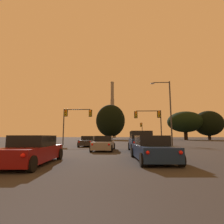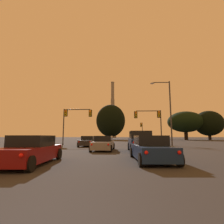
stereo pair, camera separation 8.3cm
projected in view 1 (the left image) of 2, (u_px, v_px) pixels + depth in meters
name	position (u px, v px, depth m)	size (l,w,h in m)	color
sedan_left_lane_third	(32.00, 151.00, 8.75)	(2.19, 4.78, 1.43)	maroon
sedan_center_lane_second	(104.00, 144.00, 17.24)	(2.14, 4.76, 1.43)	gray
sedan_right_lane_third	(152.00, 149.00, 9.92)	(2.15, 4.76, 1.43)	navy
sedan_left_lane_front	(88.00, 141.00, 24.34)	(2.07, 4.74, 1.43)	#232328
suv_right_lane_second	(141.00, 142.00, 16.03)	(2.12, 4.91, 1.86)	navy
traffic_light_far_right	(142.00, 129.00, 53.47)	(0.78, 0.50, 5.57)	#2D2D30
traffic_light_overhead_left	(73.00, 117.00, 30.12)	(5.07, 0.50, 6.10)	#2D2D30
traffic_light_overhead_right	(152.00, 118.00, 30.34)	(4.78, 0.50, 5.89)	#2D2D30
street_lamp	(168.00, 106.00, 25.34)	(2.92, 0.36, 9.45)	#38383A
smokestack	(112.00, 115.00, 167.07)	(6.61, 6.61, 54.31)	slate
treeline_far_left	(208.00, 123.00, 67.39)	(10.95, 9.85, 11.19)	black
treeline_far_right	(110.00, 121.00, 75.00)	(12.40, 11.16, 14.96)	black
treeline_right_mid	(185.00, 122.00, 68.44)	(13.67, 12.30, 11.07)	black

